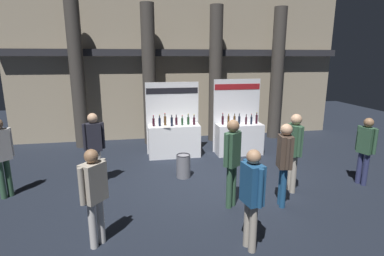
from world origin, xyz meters
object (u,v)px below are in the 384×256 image
object	(u,v)px
visitor_0	(232,157)
visitor_5	(94,190)
exhibitor_booth_0	(174,137)
visitor_1	(252,191)
visitor_4	(1,151)
visitor_6	(294,146)
visitor_3	(284,158)
visitor_7	(365,146)
visitor_2	(94,143)
exhibitor_booth_1	(239,135)
trash_bin	(183,166)

from	to	relation	value
visitor_0	visitor_5	size ratio (longest dim) A/B	1.11
exhibitor_booth_0	visitor_1	bearing A→B (deg)	-82.69
exhibitor_booth_0	visitor_4	world-z (taller)	exhibitor_booth_0
visitor_0	visitor_6	distance (m)	1.67
visitor_5	visitor_6	distance (m)	4.37
exhibitor_booth_0	visitor_3	world-z (taller)	exhibitor_booth_0
visitor_1	visitor_7	bearing A→B (deg)	-72.03
visitor_4	visitor_3	bearing A→B (deg)	118.82
visitor_2	visitor_4	distance (m)	1.92
exhibitor_booth_1	visitor_2	distance (m)	4.53
exhibitor_booth_1	visitor_1	size ratio (longest dim) A/B	1.40
trash_bin	visitor_7	distance (m)	4.43
exhibitor_booth_0	visitor_4	size ratio (longest dim) A/B	1.28
exhibitor_booth_0	exhibitor_booth_1	bearing A→B (deg)	-3.74
visitor_1	visitor_7	world-z (taller)	visitor_1
visitor_7	visitor_2	bearing A→B (deg)	-118.68
visitor_4	visitor_0	bearing A→B (deg)	117.61
exhibitor_booth_1	visitor_5	bearing A→B (deg)	-132.47
visitor_1	exhibitor_booth_0	bearing A→B (deg)	-2.76
visitor_5	visitor_7	xyz separation A→B (m)	(6.05, 1.38, -0.03)
visitor_0	exhibitor_booth_1	bearing A→B (deg)	30.34
visitor_7	trash_bin	bearing A→B (deg)	-124.19
trash_bin	visitor_7	size ratio (longest dim) A/B	0.37
visitor_0	visitor_6	world-z (taller)	visitor_0
visitor_1	visitor_4	world-z (taller)	visitor_4
visitor_5	visitor_1	bearing A→B (deg)	117.31
trash_bin	visitor_1	xyz separation A→B (m)	(0.60, -3.13, 0.70)
visitor_0	visitor_1	bearing A→B (deg)	-133.67
trash_bin	visitor_5	distance (m)	3.25
visitor_1	visitor_6	xyz separation A→B (m)	(1.73, 1.87, 0.09)
visitor_6	visitor_7	distance (m)	1.89
visitor_3	visitor_4	xyz separation A→B (m)	(-5.81, 1.46, 0.02)
visitor_3	visitor_7	world-z (taller)	visitor_3
exhibitor_booth_1	exhibitor_booth_0	bearing A→B (deg)	176.26
exhibitor_booth_1	visitor_2	world-z (taller)	exhibitor_booth_1
exhibitor_booth_1	visitor_4	size ratio (longest dim) A/B	1.32
exhibitor_booth_1	visitor_5	distance (m)	5.74
visitor_4	visitor_6	size ratio (longest dim) A/B	0.98
visitor_1	visitor_4	size ratio (longest dim) A/B	0.94
trash_bin	visitor_1	bearing A→B (deg)	-79.10
trash_bin	visitor_5	size ratio (longest dim) A/B	0.37
visitor_4	visitor_2	bearing A→B (deg)	144.66
visitor_6	visitor_2	bearing A→B (deg)	-100.20
exhibitor_booth_0	visitor_5	distance (m)	4.74
visitor_4	visitor_5	distance (m)	3.09
trash_bin	visitor_7	world-z (taller)	visitor_7
visitor_0	exhibitor_booth_0	bearing A→B (deg)	63.82
exhibitor_booth_1	visitor_1	xyz separation A→B (m)	(-1.43, -4.77, 0.41)
exhibitor_booth_1	visitor_2	size ratio (longest dim) A/B	1.34
visitor_1	visitor_0	bearing A→B (deg)	-15.32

